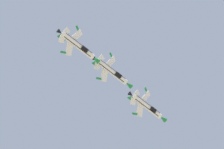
# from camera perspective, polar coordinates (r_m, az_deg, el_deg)

# --- Properties ---
(fighter_jet_lead) EXTENTS (15.55, 7.79, 8.10)m
(fighter_jet_lead) POSITION_cam_1_polar(r_m,az_deg,el_deg) (153.04, 4.23, -3.87)
(fighter_jet_lead) COLOR silver
(fighter_jet_left_wing) EXTENTS (15.55, 7.73, 8.20)m
(fighter_jet_left_wing) POSITION_cam_1_polar(r_m,az_deg,el_deg) (149.18, 0.03, 0.27)
(fighter_jet_left_wing) COLOR silver
(fighter_jet_right_wing) EXTENTS (15.55, 7.85, 8.01)m
(fighter_jet_right_wing) POSITION_cam_1_polar(r_m,az_deg,el_deg) (143.25, -4.04, 3.39)
(fighter_jet_right_wing) COLOR silver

